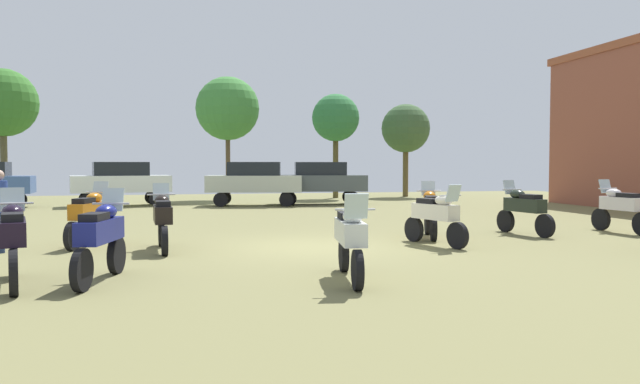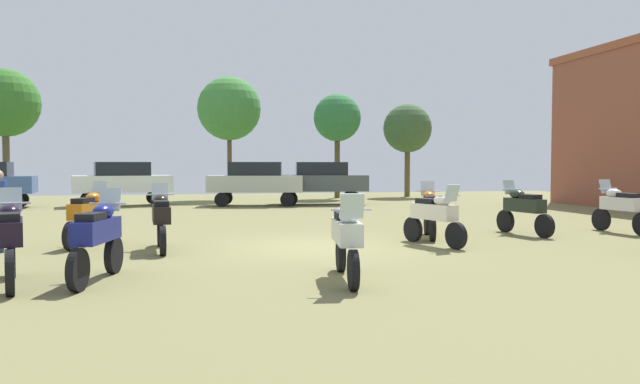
% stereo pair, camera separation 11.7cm
% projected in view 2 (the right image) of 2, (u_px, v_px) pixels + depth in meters
% --- Properties ---
extents(ground_plane, '(44.00, 52.00, 0.02)m').
position_uv_depth(ground_plane, '(310.00, 247.00, 13.93)').
color(ground_plane, olive).
extents(motorcycle_1, '(0.80, 2.01, 1.44)m').
position_uv_depth(motorcycle_1, '(430.00, 210.00, 15.67)').
color(motorcycle_1, black).
rests_on(motorcycle_1, ground).
extents(motorcycle_2, '(0.62, 2.12, 1.47)m').
position_uv_depth(motorcycle_2, '(621.00, 207.00, 16.74)').
color(motorcycle_2, black).
rests_on(motorcycle_2, ground).
extents(motorcycle_3, '(0.74, 2.15, 1.48)m').
position_uv_depth(motorcycle_3, '(98.00, 237.00, 9.79)').
color(motorcycle_3, black).
rests_on(motorcycle_3, ground).
extents(motorcycle_4, '(0.66, 2.24, 1.45)m').
position_uv_depth(motorcycle_4, '(347.00, 237.00, 9.87)').
color(motorcycle_4, black).
rests_on(motorcycle_4, ground).
extents(motorcycle_5, '(0.69, 2.12, 1.45)m').
position_uv_depth(motorcycle_5, '(524.00, 208.00, 16.32)').
color(motorcycle_5, black).
rests_on(motorcycle_5, ground).
extents(motorcycle_7, '(0.85, 2.09, 1.48)m').
position_uv_depth(motorcycle_7, '(88.00, 215.00, 14.06)').
color(motorcycle_7, black).
rests_on(motorcycle_7, ground).
extents(motorcycle_8, '(0.77, 2.23, 1.51)m').
position_uv_depth(motorcycle_8, '(10.00, 238.00, 9.45)').
color(motorcycle_8, black).
rests_on(motorcycle_8, ground).
extents(motorcycle_10, '(0.83, 2.08, 1.44)m').
position_uv_depth(motorcycle_10, '(434.00, 215.00, 14.17)').
color(motorcycle_10, black).
rests_on(motorcycle_10, ground).
extents(motorcycle_11, '(0.62, 2.18, 1.46)m').
position_uv_depth(motorcycle_11, '(161.00, 218.00, 13.35)').
color(motorcycle_11, black).
rests_on(motorcycle_11, ground).
extents(car_1, '(4.52, 2.40, 2.00)m').
position_uv_depth(car_1, '(321.00, 180.00, 28.83)').
color(car_1, black).
rests_on(car_1, ground).
extents(car_3, '(4.56, 2.56, 2.00)m').
position_uv_depth(car_3, '(122.00, 180.00, 27.77)').
color(car_3, black).
rests_on(car_3, ground).
extents(car_4, '(4.55, 2.55, 2.00)m').
position_uv_depth(car_4, '(256.00, 180.00, 27.94)').
color(car_4, black).
rests_on(car_4, ground).
extents(tree_2, '(2.67, 2.67, 5.86)m').
position_uv_depth(tree_2, '(337.00, 119.00, 34.30)').
color(tree_2, brown).
rests_on(tree_2, ground).
extents(tree_3, '(3.43, 3.43, 6.64)m').
position_uv_depth(tree_3, '(229.00, 109.00, 33.04)').
color(tree_3, brown).
rests_on(tree_3, ground).
extents(tree_4, '(3.43, 3.43, 6.73)m').
position_uv_depth(tree_4, '(5.00, 103.00, 30.84)').
color(tree_4, brown).
rests_on(tree_4, ground).
extents(tree_5, '(2.85, 2.85, 5.44)m').
position_uv_depth(tree_5, '(407.00, 129.00, 35.80)').
color(tree_5, brown).
rests_on(tree_5, ground).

